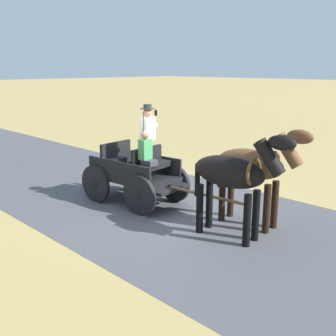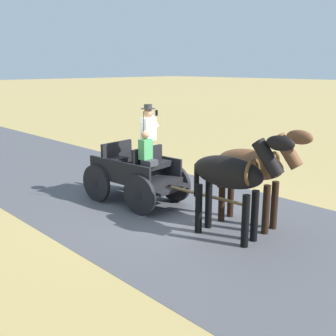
{
  "view_description": "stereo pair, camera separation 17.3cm",
  "coord_description": "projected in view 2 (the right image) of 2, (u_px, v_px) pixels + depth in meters",
  "views": [
    {
      "loc": [
        6.62,
        6.84,
        3.4
      ],
      "look_at": [
        0.11,
        0.35,
        1.1
      ],
      "focal_mm": 43.63,
      "sensor_mm": 36.0,
      "label": 1
    },
    {
      "loc": [
        6.5,
        6.97,
        3.4
      ],
      "look_at": [
        0.11,
        0.35,
        1.1
      ],
      "focal_mm": 43.63,
      "sensor_mm": 36.0,
      "label": 2
    }
  ],
  "objects": [
    {
      "name": "horse_drawn_carriage",
      "position": [
        138.0,
        171.0,
        10.34
      ],
      "size": [
        1.64,
        4.52,
        2.5
      ],
      "color": "black",
      "rests_on": "ground"
    },
    {
      "name": "ground_plane",
      "position": [
        162.0,
        208.0,
        10.06
      ],
      "size": [
        200.0,
        200.0,
        0.0
      ],
      "primitive_type": "plane",
      "color": "tan"
    },
    {
      "name": "road_surface",
      "position": [
        162.0,
        208.0,
        10.06
      ],
      "size": [
        5.72,
        160.0,
        0.01
      ],
      "primitive_type": "cube",
      "color": "#4C4C51",
      "rests_on": "ground"
    },
    {
      "name": "horse_near_side",
      "position": [
        254.0,
        167.0,
        8.63
      ],
      "size": [
        0.68,
        2.14,
        2.21
      ],
      "color": "brown",
      "rests_on": "ground"
    },
    {
      "name": "horse_off_side",
      "position": [
        232.0,
        175.0,
        7.99
      ],
      "size": [
        0.73,
        2.14,
        2.21
      ],
      "color": "black",
      "rests_on": "ground"
    }
  ]
}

